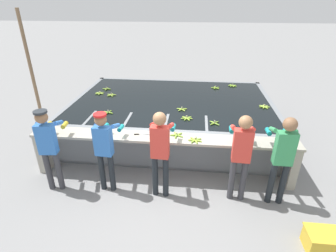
# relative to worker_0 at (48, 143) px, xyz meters

# --- Properties ---
(ground_plane) EXTENTS (80.00, 80.00, 0.00)m
(ground_plane) POSITION_rel_worker_0_xyz_m (2.04, 0.38, -1.01)
(ground_plane) COLOR gray
(ground_plane) RESTS_ON ground
(wash_tank) EXTENTS (5.32, 3.80, 0.94)m
(wash_tank) POSITION_rel_worker_0_xyz_m (2.04, 2.71, -0.55)
(wash_tank) COLOR gray
(wash_tank) RESTS_ON ground
(work_ledge) EXTENTS (5.32, 0.45, 0.94)m
(work_ledge) POSITION_rel_worker_0_xyz_m (2.04, 0.60, -0.33)
(work_ledge) COLOR #A8A393
(work_ledge) RESTS_ON ground
(worker_0) EXTENTS (0.45, 0.74, 1.67)m
(worker_0) POSITION_rel_worker_0_xyz_m (0.00, 0.00, 0.00)
(worker_0) COLOR #38383D
(worker_0) RESTS_ON ground
(worker_1) EXTENTS (0.44, 0.73, 1.62)m
(worker_1) POSITION_rel_worker_0_xyz_m (1.03, 0.09, -0.03)
(worker_1) COLOR #1E2328
(worker_1) RESTS_ON ground
(worker_2) EXTENTS (0.43, 0.73, 1.72)m
(worker_2) POSITION_rel_worker_0_xyz_m (2.08, 0.04, 0.02)
(worker_2) COLOR #1E2328
(worker_2) RESTS_ON ground
(worker_3) EXTENTS (0.43, 0.72, 1.70)m
(worker_3) POSITION_rel_worker_0_xyz_m (3.49, 0.09, 0.01)
(worker_3) COLOR #38383D
(worker_3) RESTS_ON ground
(worker_4) EXTENTS (0.40, 0.72, 1.71)m
(worker_4) POSITION_rel_worker_0_xyz_m (4.18, 0.06, 0.02)
(worker_4) COLOR #1E2328
(worker_4) RESTS_ON ground
(banana_bunch_floating_0) EXTENTS (0.28, 0.27, 0.08)m
(banana_bunch_floating_0) POSITION_rel_worker_0_xyz_m (2.34, 2.04, -0.06)
(banana_bunch_floating_0) COLOR #93BC3D
(banana_bunch_floating_0) RESTS_ON wash_tank
(banana_bunch_floating_1) EXTENTS (0.27, 0.28, 0.08)m
(banana_bunch_floating_1) POSITION_rel_worker_0_xyz_m (-0.09, 2.98, -0.06)
(banana_bunch_floating_1) COLOR #9EC642
(banana_bunch_floating_1) RESTS_ON wash_tank
(banana_bunch_floating_2) EXTENTS (0.28, 0.27, 0.08)m
(banana_bunch_floating_2) POSITION_rel_worker_0_xyz_m (0.30, 2.87, -0.06)
(banana_bunch_floating_2) COLOR #9EC642
(banana_bunch_floating_2) RESTS_ON wash_tank
(banana_bunch_floating_3) EXTENTS (0.28, 0.28, 0.08)m
(banana_bunch_floating_3) POSITION_rel_worker_0_xyz_m (2.48, 1.52, -0.06)
(banana_bunch_floating_3) COLOR #8CB738
(banana_bunch_floating_3) RESTS_ON wash_tank
(banana_bunch_floating_4) EXTENTS (0.28, 0.28, 0.08)m
(banana_bunch_floating_4) POSITION_rel_worker_0_xyz_m (4.39, 2.43, -0.06)
(banana_bunch_floating_4) COLOR #9EC642
(banana_bunch_floating_4) RESTS_ON wash_tank
(banana_bunch_floating_5) EXTENTS (0.28, 0.28, 0.08)m
(banana_bunch_floating_5) POSITION_rel_worker_0_xyz_m (3.79, 4.14, -0.06)
(banana_bunch_floating_5) COLOR #7FAD33
(banana_bunch_floating_5) RESTS_ON wash_tank
(banana_bunch_floating_6) EXTENTS (0.27, 0.28, 0.08)m
(banana_bunch_floating_6) POSITION_rel_worker_0_xyz_m (3.25, 3.85, -0.06)
(banana_bunch_floating_6) COLOR #7FAD33
(banana_bunch_floating_6) RESTS_ON wash_tank
(banana_bunch_floating_7) EXTENTS (0.28, 0.28, 0.08)m
(banana_bunch_floating_7) POSITION_rel_worker_0_xyz_m (0.60, 1.65, -0.06)
(banana_bunch_floating_7) COLOR #75A333
(banana_bunch_floating_7) RESTS_ON wash_tank
(banana_bunch_floating_8) EXTENTS (0.28, 0.28, 0.08)m
(banana_bunch_floating_8) POSITION_rel_worker_0_xyz_m (-0.01, 3.39, -0.06)
(banana_bunch_floating_8) COLOR #7FAD33
(banana_bunch_floating_8) RESTS_ON wash_tank
(banana_bunch_floating_9) EXTENTS (0.23, 0.23, 0.08)m
(banana_bunch_floating_9) POSITION_rel_worker_0_xyz_m (3.09, 1.32, -0.06)
(banana_bunch_floating_9) COLOR #75A333
(banana_bunch_floating_9) RESTS_ON wash_tank
(banana_bunch_ledge_0) EXTENTS (0.28, 0.28, 0.08)m
(banana_bunch_ledge_0) POSITION_rel_worker_0_xyz_m (2.69, 0.51, -0.06)
(banana_bunch_ledge_0) COLOR #8CB738
(banana_bunch_ledge_0) RESTS_ON work_ledge
(banana_bunch_ledge_1) EXTENTS (0.27, 0.27, 0.08)m
(banana_bunch_ledge_1) POSITION_rel_worker_0_xyz_m (2.32, 0.67, -0.06)
(banana_bunch_ledge_1) COLOR #8CB738
(banana_bunch_ledge_1) RESTS_ON work_ledge
(knife_0) EXTENTS (0.35, 0.09, 0.02)m
(knife_0) POSITION_rel_worker_0_xyz_m (1.58, 0.64, -0.07)
(knife_0) COLOR silver
(knife_0) RESTS_ON work_ledge
(crate) EXTENTS (0.55, 0.39, 0.32)m
(crate) POSITION_rel_worker_0_xyz_m (4.65, -0.95, -0.85)
(crate) COLOR gold
(crate) RESTS_ON ground
(support_post_left) EXTENTS (0.09, 0.09, 3.20)m
(support_post_left) POSITION_rel_worker_0_xyz_m (-1.81, 2.68, 0.59)
(support_post_left) COLOR #846647
(support_post_left) RESTS_ON ground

